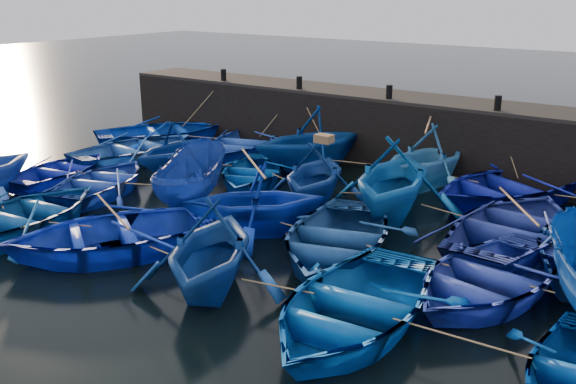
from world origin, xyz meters
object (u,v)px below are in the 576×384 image
Objects in this scene: boat_0 at (162,132)px; wooden_crate at (324,139)px; boat_8 at (252,172)px; boat_13 at (61,170)px.

wooden_crate is (9.97, -2.76, 1.59)m from boat_0.
boat_0 is at bearing 164.53° from wooden_crate.
wooden_crate is at bearing -31.61° from boat_8.
wooden_crate is (3.21, -0.45, 1.72)m from boat_8.
wooden_crate reaches higher than boat_8.
boat_8 is at bearing 171.96° from wooden_crate.
boat_0 is 1.34× the size of boat_13.
wooden_crate reaches higher than boat_13.
boat_13 is at bearing 132.23° from boat_0.
boat_8 is 3.66m from wooden_crate.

